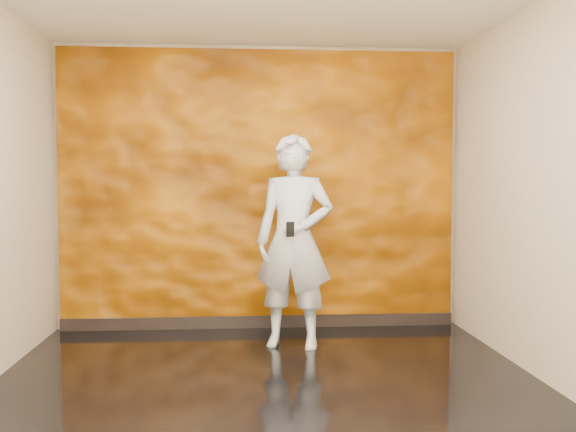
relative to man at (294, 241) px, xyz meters
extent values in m
cube|color=black|center=(-0.28, -1.18, -0.94)|extent=(4.00, 4.00, 0.01)
cube|color=#BDA991|center=(-0.28, 0.82, 0.46)|extent=(4.00, 0.02, 2.80)
cube|color=#BDA991|center=(-0.28, -3.18, 0.46)|extent=(4.00, 0.02, 2.80)
cube|color=#BDA991|center=(1.72, -1.18, 0.46)|extent=(0.02, 4.00, 2.80)
cube|color=#D27004|center=(-0.28, 0.78, 0.44)|extent=(3.90, 0.06, 2.75)
cube|color=black|center=(-0.28, 0.74, -0.88)|extent=(3.90, 0.04, 0.12)
imported|color=#8F959D|center=(0.00, 0.00, 0.00)|extent=(0.78, 0.62, 1.87)
cube|color=black|center=(-0.05, -0.24, 0.12)|extent=(0.07, 0.03, 0.13)
camera|label=1|loc=(-0.48, -5.60, 0.51)|focal=40.00mm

